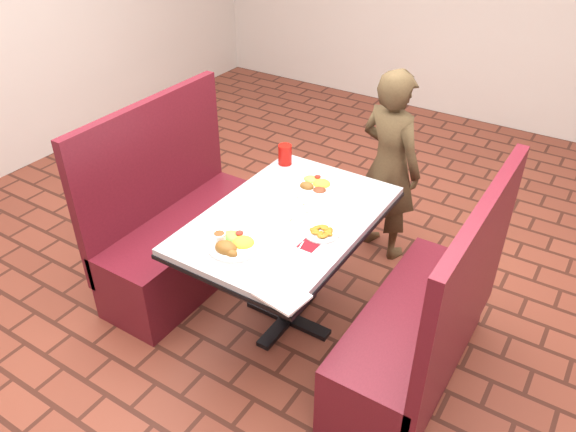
% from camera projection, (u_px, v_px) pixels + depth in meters
% --- Properties ---
extents(dining_table, '(0.81, 1.21, 0.75)m').
position_uv_depth(dining_table, '(288.00, 231.00, 3.01)').
color(dining_table, '#BABDC0').
rests_on(dining_table, ground).
extents(booth_bench_left, '(0.47, 1.20, 1.17)m').
position_uv_depth(booth_bench_left, '(182.00, 234.00, 3.55)').
color(booth_bench_left, maroon).
rests_on(booth_bench_left, ground).
extents(booth_bench_right, '(0.47, 1.20, 1.17)m').
position_uv_depth(booth_bench_right, '(421.00, 332.00, 2.83)').
color(booth_bench_right, maroon).
rests_on(booth_bench_right, ground).
extents(diner_person, '(0.55, 0.44, 1.30)m').
position_uv_depth(diner_person, '(389.00, 166.00, 3.63)').
color(diner_person, brown).
rests_on(diner_person, ground).
extents(near_dinner_plate, '(0.26, 0.26, 0.08)m').
position_uv_depth(near_dinner_plate, '(233.00, 242.00, 2.72)').
color(near_dinner_plate, white).
rests_on(near_dinner_plate, dining_table).
extents(far_dinner_plate, '(0.25, 0.25, 0.06)m').
position_uv_depth(far_dinner_plate, '(315.00, 183.00, 3.19)').
color(far_dinner_plate, white).
rests_on(far_dinner_plate, dining_table).
extents(plantain_plate, '(0.18, 0.18, 0.03)m').
position_uv_depth(plantain_plate, '(321.00, 232.00, 2.81)').
color(plantain_plate, white).
rests_on(plantain_plate, dining_table).
extents(maroon_napkin, '(0.09, 0.09, 0.00)m').
position_uv_depth(maroon_napkin, '(309.00, 245.00, 2.74)').
color(maroon_napkin, maroon).
rests_on(maroon_napkin, dining_table).
extents(spoon_utensil, '(0.03, 0.12, 0.00)m').
position_uv_depth(spoon_utensil, '(299.00, 248.00, 2.72)').
color(spoon_utensil, silver).
rests_on(spoon_utensil, dining_table).
extents(red_tumbler, '(0.08, 0.08, 0.12)m').
position_uv_depth(red_tumbler, '(285.00, 155.00, 3.41)').
color(red_tumbler, '#AF110B').
rests_on(red_tumbler, dining_table).
extents(paper_napkin, '(0.24, 0.19, 0.01)m').
position_uv_depth(paper_napkin, '(282.00, 295.00, 2.43)').
color(paper_napkin, white).
rests_on(paper_napkin, dining_table).
extents(knife_utensil, '(0.06, 0.17, 0.00)m').
position_uv_depth(knife_utensil, '(240.00, 246.00, 2.72)').
color(knife_utensil, silver).
rests_on(knife_utensil, dining_table).
extents(fork_utensil, '(0.05, 0.16, 0.00)m').
position_uv_depth(fork_utensil, '(229.00, 249.00, 2.70)').
color(fork_utensil, silver).
rests_on(fork_utensil, dining_table).
extents(lettuce_shreds, '(0.28, 0.32, 0.00)m').
position_uv_depth(lettuce_shreds, '(300.00, 213.00, 2.98)').
color(lettuce_shreds, '#82B247').
rests_on(lettuce_shreds, dining_table).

